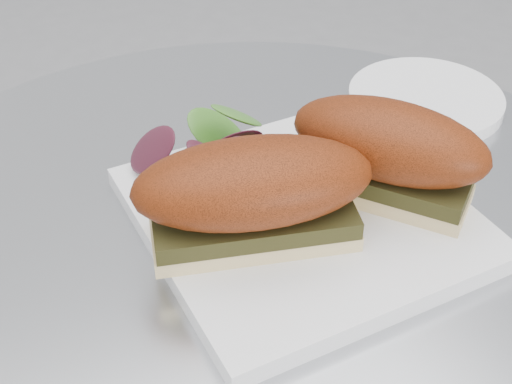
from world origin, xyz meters
TOP-DOWN VIEW (x-y plane):
  - plate at (0.05, 0.01)m, footprint 0.25×0.25m
  - sandwich_left at (-0.00, -0.00)m, footprint 0.18×0.12m
  - sandwich_right at (0.11, 0.00)m, footprint 0.15×0.16m
  - salad at (-0.00, 0.09)m, footprint 0.12×0.12m
  - saucer at (0.24, 0.12)m, footprint 0.15×0.15m

SIDE VIEW (x-z plane):
  - saucer at x=0.24m, z-range 0.73..0.74m
  - plate at x=0.05m, z-range 0.73..0.75m
  - salad at x=0.00m, z-range 0.75..0.80m
  - sandwich_right at x=0.11m, z-range 0.75..0.83m
  - sandwich_left at x=0.00m, z-range 0.75..0.83m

